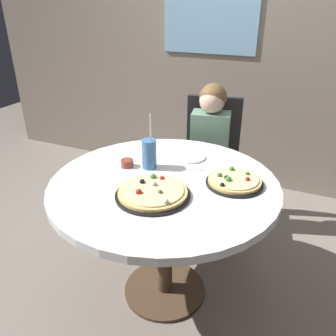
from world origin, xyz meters
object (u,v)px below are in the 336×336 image
object	(u,v)px
chair_wooden	(211,155)
pizza_veggie	(153,193)
dining_table	(164,198)
pizza_cheese	(234,181)
sauce_bowl	(127,163)
plate_small	(190,157)
diner_child	(207,171)
soda_cup	(149,154)

from	to	relation	value
chair_wooden	pizza_veggie	world-z (taller)	chair_wooden
dining_table	pizza_cheese	distance (m)	0.37
sauce_bowl	plate_small	size ratio (longest dim) A/B	0.39
pizza_veggie	plate_small	world-z (taller)	pizza_veggie
chair_wooden	diner_child	distance (m)	0.19
chair_wooden	soda_cup	xyz separation A→B (m)	(-0.12, -0.77, 0.30)
dining_table	diner_child	size ratio (longest dim) A/B	1.07
chair_wooden	pizza_veggie	distance (m)	1.06
diner_child	pizza_cheese	distance (m)	0.73
dining_table	soda_cup	size ratio (longest dim) A/B	3.77
dining_table	sauce_bowl	bearing A→B (deg)	164.71
chair_wooden	plate_small	distance (m)	0.61
plate_small	chair_wooden	bearing A→B (deg)	93.79
diner_child	chair_wooden	bearing A→B (deg)	99.64
chair_wooden	sauce_bowl	bearing A→B (deg)	-106.23
soda_cup	pizza_cheese	bearing A→B (deg)	0.08
pizza_veggie	dining_table	bearing A→B (deg)	94.80
dining_table	plate_small	distance (m)	0.34
dining_table	plate_small	xyz separation A→B (m)	(0.02, 0.32, 0.11)
soda_cup	plate_small	xyz separation A→B (m)	(0.16, 0.21, -0.08)
diner_child	soda_cup	size ratio (longest dim) A/B	3.52
soda_cup	diner_child	bearing A→B (deg)	75.75
diner_child	sauce_bowl	bearing A→B (deg)	-112.88
diner_child	pizza_veggie	distance (m)	0.90
pizza_cheese	soda_cup	world-z (taller)	soda_cup
pizza_cheese	plate_small	xyz separation A→B (m)	(-0.31, 0.21, -0.01)
diner_child	pizza_cheese	bearing A→B (deg)	-61.70
chair_wooden	dining_table	bearing A→B (deg)	-88.92
dining_table	soda_cup	bearing A→B (deg)	141.45
sauce_bowl	pizza_veggie	bearing A→B (deg)	-40.12
chair_wooden	plate_small	world-z (taller)	chair_wooden
chair_wooden	soda_cup	bearing A→B (deg)	-98.84
chair_wooden	sauce_bowl	distance (m)	0.88
pizza_veggie	sauce_bowl	world-z (taller)	pizza_veggie
dining_table	sauce_bowl	size ratio (longest dim) A/B	16.58
sauce_bowl	plate_small	bearing A→B (deg)	42.30
dining_table	chair_wooden	distance (m)	0.89
dining_table	pizza_veggie	distance (m)	0.20
pizza_cheese	plate_small	bearing A→B (deg)	146.25
pizza_veggie	plate_small	size ratio (longest dim) A/B	1.96
dining_table	pizza_veggie	bearing A→B (deg)	-85.20
diner_child	plate_small	distance (m)	0.47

